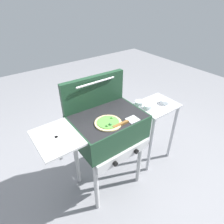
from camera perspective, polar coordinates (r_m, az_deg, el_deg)
ground_plane at (r=2.32m, az=-1.05°, el=-19.75°), size 8.00×8.00×0.00m
grill at (r=1.77m, az=-1.59°, el=-5.19°), size 0.96×0.53×0.90m
grill_lid_open at (r=1.77m, az=-5.47°, el=6.12°), size 0.63×0.09×0.30m
pizza_veggie at (r=1.59m, az=-1.15°, el=-3.24°), size 0.23×0.23×0.03m
spatula at (r=1.60m, az=4.14°, el=-3.09°), size 0.26×0.09×0.02m
prep_table at (r=2.26m, az=12.53°, el=-2.68°), size 0.44×0.36×0.78m
topping_bowl_near at (r=2.09m, az=8.14°, el=2.65°), size 0.09×0.09×0.04m
topping_bowl_far at (r=2.04m, az=10.80°, el=1.49°), size 0.10×0.10×0.04m
topping_bowl_middle at (r=2.18m, az=15.67°, el=3.01°), size 0.10×0.10×0.04m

